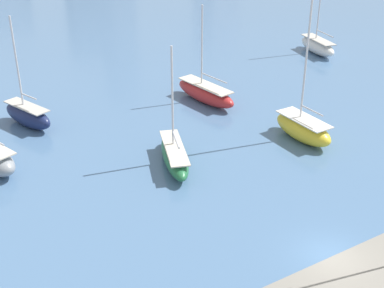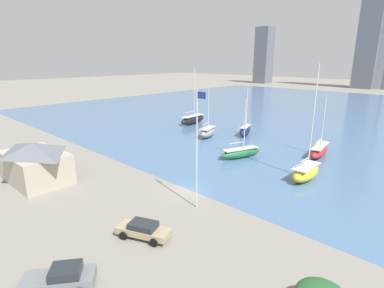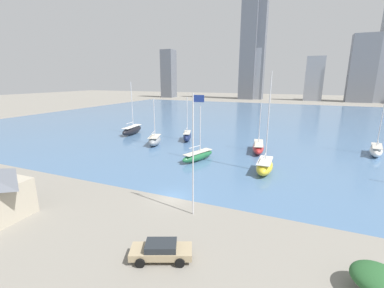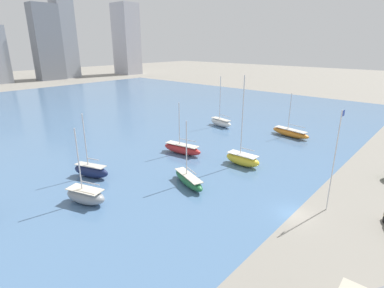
# 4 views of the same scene
# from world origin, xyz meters

# --- Properties ---
(ground_plane) EXTENTS (500.00, 500.00, 0.00)m
(ground_plane) POSITION_xyz_m (0.00, 0.00, 0.00)
(ground_plane) COLOR gray
(harbor_water) EXTENTS (180.00, 140.00, 0.00)m
(harbor_water) POSITION_xyz_m (0.00, 70.00, 0.00)
(harbor_water) COLOR #4C7099
(harbor_water) RESTS_ON ground_plane
(boat_shed) EXTENTS (9.83, 6.59, 5.49)m
(boat_shed) POSITION_xyz_m (-17.23, -12.21, 2.75)
(boat_shed) COLOR #B2A893
(boat_shed) RESTS_ON ground_plane
(flag_pole) EXTENTS (1.24, 0.14, 13.22)m
(flag_pole) POSITION_xyz_m (3.98, -2.80, 7.11)
(flag_pole) COLOR silver
(flag_pole) RESTS_ON ground_plane
(sailboat_gray) EXTENTS (4.28, 6.54, 10.48)m
(sailboat_gray) POSITION_xyz_m (-15.92, 22.25, 1.13)
(sailboat_gray) COLOR gray
(sailboat_gray) RESTS_ON harbor_water
(sailboat_black) EXTENTS (3.23, 9.34, 13.92)m
(sailboat_black) POSITION_xyz_m (-27.70, 30.17, 1.18)
(sailboat_black) COLOR black
(sailboat_black) RESTS_ON harbor_water
(sailboat_red) EXTENTS (3.40, 8.63, 10.09)m
(sailboat_red) POSITION_xyz_m (6.69, 25.57, 1.04)
(sailboat_red) COLOR #B72828
(sailboat_red) RESTS_ON harbor_water
(sailboat_yellow) EXTENTS (2.54, 6.62, 15.71)m
(sailboat_yellow) POSITION_xyz_m (9.50, 13.56, 1.18)
(sailboat_yellow) COLOR yellow
(sailboat_yellow) RESTS_ON harbor_water
(sailboat_navy) EXTENTS (3.92, 6.68, 10.49)m
(sailboat_navy) POSITION_xyz_m (-10.93, 29.22, 1.14)
(sailboat_navy) COLOR #19234C
(sailboat_navy) RESTS_ON harbor_water
(sailboat_green) EXTENTS (4.50, 8.10, 9.97)m
(sailboat_green) POSITION_xyz_m (-2.68, 15.49, 0.91)
(sailboat_green) COLOR #236B3D
(sailboat_green) RESTS_ON harbor_water
(parked_sedan_tan) EXTENTS (5.43, 3.74, 1.55)m
(parked_sedan_tan) POSITION_xyz_m (4.33, -10.62, 0.83)
(parked_sedan_tan) COLOR tan
(parked_sedan_tan) RESTS_ON ground_plane
(parked_pickup_gray) EXTENTS (4.72, 5.31, 1.70)m
(parked_pickup_gray) POSITION_xyz_m (5.13, -18.80, 0.84)
(parked_pickup_gray) COLOR slate
(parked_pickup_gray) RESTS_ON ground_plane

